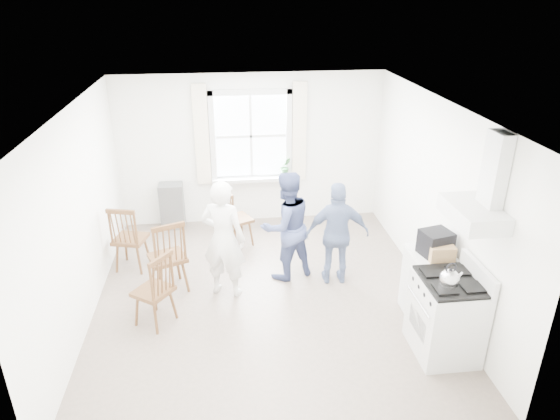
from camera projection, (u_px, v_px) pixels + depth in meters
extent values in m
cube|color=gray|center=(266.00, 296.00, 6.81)|extent=(4.62, 5.12, 0.02)
cube|color=white|center=(251.00, 150.00, 8.55)|extent=(4.62, 0.04, 2.64)
cube|color=white|center=(294.00, 336.00, 3.99)|extent=(4.62, 0.04, 2.64)
cube|color=white|center=(78.00, 218.00, 6.02)|extent=(0.04, 5.12, 2.64)
cube|color=white|center=(437.00, 200.00, 6.52)|extent=(0.04, 5.12, 2.64)
cube|color=white|center=(263.00, 105.00, 5.74)|extent=(4.62, 5.12, 0.02)
cube|color=white|center=(251.00, 136.00, 8.42)|extent=(1.20, 0.02, 1.40)
cube|color=silver|center=(250.00, 92.00, 8.09)|extent=(1.38, 0.09, 0.09)
cube|color=silver|center=(252.00, 178.00, 8.70)|extent=(1.38, 0.09, 0.09)
cube|color=silver|center=(213.00, 138.00, 8.32)|extent=(0.09, 0.09, 1.58)
cube|color=silver|center=(289.00, 135.00, 8.46)|extent=(0.09, 0.09, 1.58)
cube|color=silver|center=(252.00, 179.00, 8.62)|extent=(1.38, 0.24, 0.06)
cube|color=white|center=(202.00, 135.00, 8.27)|extent=(0.24, 0.05, 1.70)
cube|color=white|center=(299.00, 132.00, 8.45)|extent=(0.24, 0.05, 1.70)
cube|color=silver|center=(473.00, 213.00, 5.09)|extent=(0.45, 0.76, 0.18)
cube|color=silver|center=(495.00, 169.00, 4.92)|extent=(0.14, 0.30, 0.76)
cube|color=slate|center=(172.00, 206.00, 8.60)|extent=(0.40, 0.30, 0.80)
cube|color=silver|center=(445.00, 317.00, 5.60)|extent=(0.65, 0.76, 0.92)
cube|color=black|center=(451.00, 281.00, 5.41)|extent=(0.61, 0.72, 0.03)
cube|color=silver|center=(478.00, 273.00, 5.41)|extent=(0.06, 0.76, 0.20)
cylinder|color=silver|center=(418.00, 302.00, 5.47)|extent=(0.02, 0.61, 0.02)
sphere|color=silver|center=(449.00, 279.00, 5.24)|extent=(0.21, 0.21, 0.21)
cylinder|color=silver|center=(449.00, 284.00, 5.26)|extent=(0.19, 0.19, 0.04)
torus|color=black|center=(451.00, 268.00, 5.18)|extent=(0.13, 0.05, 0.13)
cube|color=silver|center=(428.00, 284.00, 6.25)|extent=(0.50, 0.55, 0.90)
cube|color=black|center=(435.00, 248.00, 6.00)|extent=(0.40, 0.38, 0.16)
cube|color=black|center=(436.00, 237.00, 5.94)|extent=(0.40, 0.38, 0.14)
cube|color=#A07B4D|center=(441.00, 253.00, 5.87)|extent=(0.30, 0.22, 0.19)
cube|color=#4E3019|center=(168.00, 258.00, 6.77)|extent=(0.59, 0.58, 0.05)
cube|color=#4E3019|center=(170.00, 245.00, 6.49)|extent=(0.43, 0.22, 0.59)
cylinder|color=#4E3019|center=(169.00, 274.00, 6.87)|extent=(0.04, 0.04, 0.47)
cube|color=#4E3019|center=(130.00, 239.00, 7.32)|extent=(0.53, 0.52, 0.05)
cube|color=#4E3019|center=(122.00, 227.00, 7.03)|extent=(0.42, 0.17, 0.57)
cylinder|color=#4E3019|center=(132.00, 254.00, 7.42)|extent=(0.04, 0.04, 0.45)
cube|color=#4E3019|center=(153.00, 291.00, 6.10)|extent=(0.57, 0.58, 0.05)
cube|color=#4E3019|center=(162.00, 276.00, 5.91)|extent=(0.29, 0.36, 0.54)
cylinder|color=#4E3019|center=(155.00, 307.00, 6.20)|extent=(0.04, 0.04, 0.43)
imported|color=white|center=(224.00, 239.00, 6.55)|extent=(0.78, 0.78, 1.65)
imported|color=#434F7E|center=(286.00, 226.00, 6.97)|extent=(1.01, 1.01, 1.60)
imported|color=navy|center=(337.00, 234.00, 6.86)|extent=(0.94, 0.94, 1.49)
imported|color=#2E6834|center=(285.00, 167.00, 8.59)|extent=(0.23, 0.23, 0.34)
cube|color=#4E3019|center=(238.00, 219.00, 8.01)|extent=(0.53, 0.54, 0.05)
cube|color=#4E3019|center=(227.00, 206.00, 7.81)|extent=(0.22, 0.38, 0.53)
cylinder|color=#4E3019|center=(238.00, 232.00, 8.10)|extent=(0.04, 0.04, 0.42)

